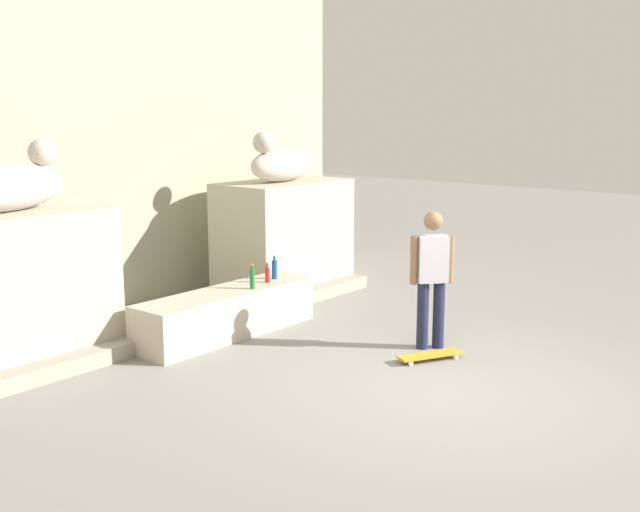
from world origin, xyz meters
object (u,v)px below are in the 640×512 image
skater (432,273)px  bottle_green (252,279)px  skateboard (430,355)px  bottle_blue (275,269)px  statue_reclining_right (282,163)px  statue_reclining_left (9,185)px  bottle_red (267,274)px

skater → bottle_green: (-0.89, 2.11, -0.20)m
skateboard → bottle_green: (-0.48, 2.36, 0.66)m
bottle_blue → statue_reclining_right: bearing=37.9°
statue_reclining_left → bottle_blue: 3.56m
statue_reclining_left → statue_reclining_right: size_ratio=1.01×
statue_reclining_left → bottle_blue: (3.13, -1.07, -1.30)m
skateboard → bottle_green: size_ratio=2.50×
bottle_blue → bottle_red: (-0.22, -0.07, -0.03)m
skater → bottle_red: size_ratio=6.12×
bottle_red → skateboard: bearing=-88.0°
skateboard → bottle_blue: (0.14, 2.53, 0.66)m
skateboard → bottle_red: bottle_red is taller
skater → bottle_green: bearing=-26.0°
bottle_green → bottle_red: 0.41m
statue_reclining_left → bottle_green: size_ratio=5.26×
bottle_green → skater: bearing=-67.1°
skater → bottle_blue: 2.31m
skater → skateboard: size_ratio=2.08×
bottle_green → bottle_blue: bearing=15.9°
bottle_blue → bottle_red: 0.23m
statue_reclining_left → bottle_green: 3.10m
bottle_blue → bottle_green: bottle_blue is taller
statue_reclining_left → bottle_green: bearing=-38.8°
statue_reclining_right → bottle_red: 2.35m
skater → bottle_blue: skater is taller
skater → skateboard: 0.98m
statue_reclining_left → skater: statue_reclining_left is taller
skateboard → bottle_blue: 2.62m
statue_reclining_left → bottle_red: 3.40m
statue_reclining_right → skateboard: 4.35m
statue_reclining_right → bottle_red: bearing=25.4°
skateboard → bottle_blue: size_ratio=2.47×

